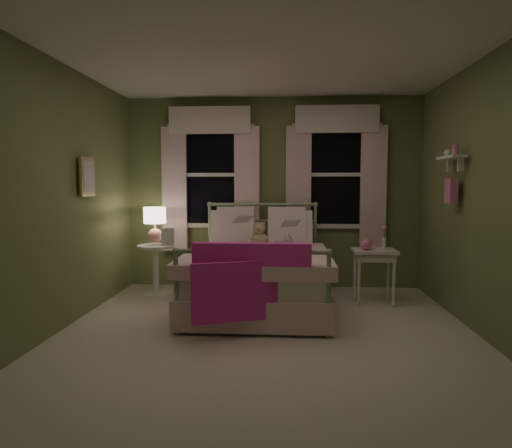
# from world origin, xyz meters

# --- Properties ---
(room_shell) EXTENTS (4.20, 4.20, 4.20)m
(room_shell) POSITION_xyz_m (0.00, 0.00, 1.30)
(room_shell) COLOR silver
(room_shell) RESTS_ON ground
(bed) EXTENTS (1.58, 2.04, 1.18)m
(bed) POSITION_xyz_m (-0.14, 0.97, 0.38)
(bed) COLOR white
(bed) RESTS_ON ground
(pink_throw) EXTENTS (1.10, 0.42, 0.71)m
(pink_throw) POSITION_xyz_m (-0.14, -0.06, 0.61)
(pink_throw) COLOR #FA31B7
(pink_throw) RESTS_ON bed
(child_left) EXTENTS (0.30, 0.26, 0.70)m
(child_left) POSITION_xyz_m (-0.42, 1.39, 0.92)
(child_left) COLOR #F7D1DD
(child_left) RESTS_ON bed
(child_right) EXTENTS (0.39, 0.33, 0.71)m
(child_right) POSITION_xyz_m (0.14, 1.39, 0.92)
(child_right) COLOR #F7D1DD
(child_right) RESTS_ON bed
(book_left) EXTENTS (0.23, 0.18, 0.26)m
(book_left) POSITION_xyz_m (-0.42, 1.14, 0.96)
(book_left) COLOR beige
(book_left) RESTS_ON child_left
(book_right) EXTENTS (0.21, 0.15, 0.26)m
(book_right) POSITION_xyz_m (0.14, 1.14, 0.92)
(book_right) COLOR beige
(book_right) RESTS_ON child_right
(teddy_bear) EXTENTS (0.24, 0.20, 0.32)m
(teddy_bear) POSITION_xyz_m (-0.14, 1.23, 0.79)
(teddy_bear) COLOR tan
(teddy_bear) RESTS_ON bed
(nightstand_left) EXTENTS (0.46, 0.46, 0.65)m
(nightstand_left) POSITION_xyz_m (-1.48, 1.47, 0.42)
(nightstand_left) COLOR white
(nightstand_left) RESTS_ON ground
(table_lamp) EXTENTS (0.28, 0.28, 0.45)m
(table_lamp) POSITION_xyz_m (-1.48, 1.47, 0.95)
(table_lamp) COLOR pink
(table_lamp) RESTS_ON nightstand_left
(book_nightstand) EXTENTS (0.24, 0.27, 0.02)m
(book_nightstand) POSITION_xyz_m (-1.38, 1.39, 0.66)
(book_nightstand) COLOR beige
(book_nightstand) RESTS_ON nightstand_left
(nightstand_right) EXTENTS (0.50, 0.40, 0.64)m
(nightstand_right) POSITION_xyz_m (1.23, 1.25, 0.55)
(nightstand_right) COLOR white
(nightstand_right) RESTS_ON ground
(pink_toy) EXTENTS (0.14, 0.19, 0.14)m
(pink_toy) POSITION_xyz_m (1.13, 1.24, 0.71)
(pink_toy) COLOR pink
(pink_toy) RESTS_ON nightstand_right
(bud_vase) EXTENTS (0.06, 0.06, 0.28)m
(bud_vase) POSITION_xyz_m (1.35, 1.30, 0.79)
(bud_vase) COLOR white
(bud_vase) RESTS_ON nightstand_right
(window_left) EXTENTS (1.34, 0.13, 1.96)m
(window_left) POSITION_xyz_m (-0.85, 2.03, 1.62)
(window_left) COLOR black
(window_left) RESTS_ON room_shell
(window_right) EXTENTS (1.34, 0.13, 1.96)m
(window_right) POSITION_xyz_m (0.85, 2.03, 1.62)
(window_right) COLOR black
(window_right) RESTS_ON room_shell
(wall_shelf) EXTENTS (0.15, 0.50, 0.60)m
(wall_shelf) POSITION_xyz_m (1.90, 0.70, 1.52)
(wall_shelf) COLOR white
(wall_shelf) RESTS_ON room_shell
(framed_picture) EXTENTS (0.03, 0.32, 0.42)m
(framed_picture) POSITION_xyz_m (-1.95, 0.60, 1.50)
(framed_picture) COLOR beige
(framed_picture) RESTS_ON room_shell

